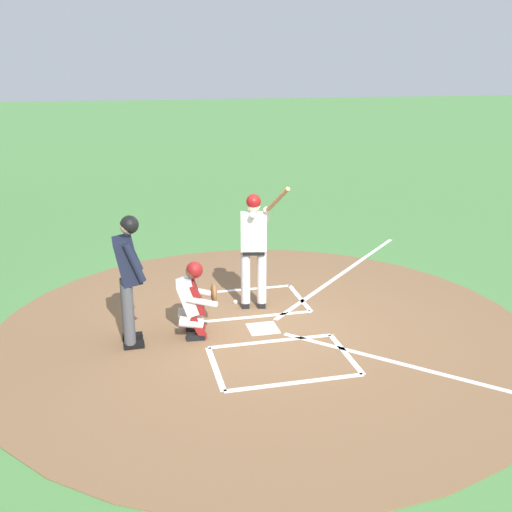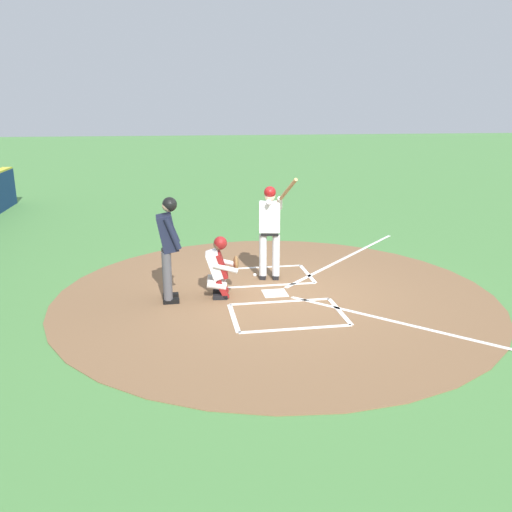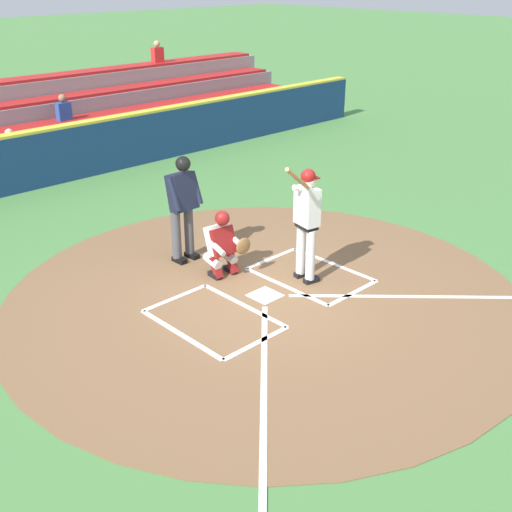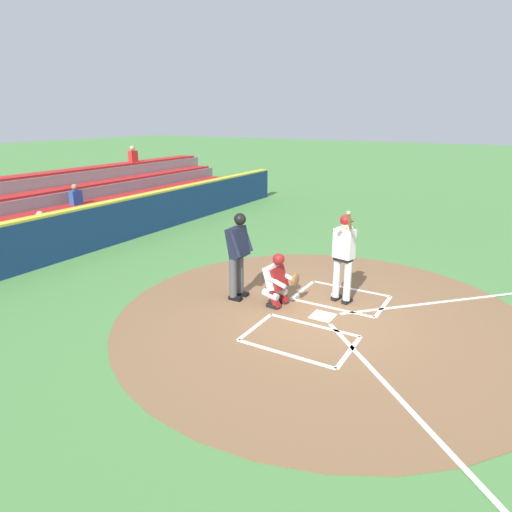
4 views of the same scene
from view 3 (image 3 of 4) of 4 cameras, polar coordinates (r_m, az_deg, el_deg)
The scene contains 8 objects.
ground_plane at distance 9.94m, azimuth 0.80°, elevation -3.59°, with size 120.00×120.00×0.00m, color #4C8442.
dirt_circle at distance 9.93m, azimuth 0.80°, elevation -3.56°, with size 8.00×8.00×0.01m, color brown.
home_plate_and_chalk at distance 9.40m, azimuth 4.59°, elevation -5.31°, with size 7.93×4.91×0.01m.
batter at distance 10.00m, azimuth 4.54°, elevation 3.44°, with size 1.04×0.57×2.13m.
catcher at distance 10.37m, azimuth -2.97°, elevation 1.24°, with size 0.59×0.64×1.13m.
plate_umpire at distance 10.80m, azimuth -6.54°, elevation 4.83°, with size 0.59×0.42×1.86m.
baseball at distance 10.74m, azimuth 4.10°, elevation -1.19°, with size 0.07×0.07×0.07m, color white.
backstop_wall at distance 15.58m, azimuth -19.18°, elevation 8.12°, with size 22.00×0.36×1.31m.
Camera 3 is at (6.19, 6.22, 4.66)m, focal length 44.99 mm.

